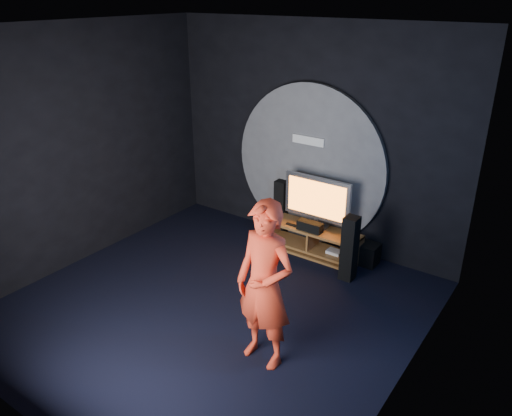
{
  "coord_description": "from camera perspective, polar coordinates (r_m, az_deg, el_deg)",
  "views": [
    {
      "loc": [
        3.64,
        -4.18,
        3.87
      ],
      "look_at": [
        -0.04,
        1.05,
        1.05
      ],
      "focal_mm": 35.0,
      "sensor_mm": 36.0,
      "label": 1
    }
  ],
  "objects": [
    {
      "name": "front_wall",
      "position": [
        4.54,
        -26.5,
        -6.85
      ],
      "size": [
        5.0,
        0.04,
        3.5
      ],
      "primitive_type": "cube",
      "color": "black",
      "rests_on": "ground"
    },
    {
      "name": "tower_speaker_left",
      "position": [
        8.41,
        2.96,
        0.03
      ],
      "size": [
        0.2,
        0.22,
        0.98
      ],
      "primitive_type": "cube",
      "color": "black",
      "rests_on": "ground"
    },
    {
      "name": "tower_speaker_right",
      "position": [
        7.23,
        10.64,
        -4.56
      ],
      "size": [
        0.2,
        0.22,
        0.98
      ],
      "primitive_type": "cube",
      "color": "black",
      "rests_on": "ground"
    },
    {
      "name": "center_speaker",
      "position": [
        7.71,
        6.19,
        -2.09
      ],
      "size": [
        0.4,
        0.15,
        0.15
      ],
      "primitive_type": "cube",
      "color": "black",
      "rests_on": "media_console"
    },
    {
      "name": "right_wall",
      "position": [
        4.82,
        17.82,
        -3.55
      ],
      "size": [
        0.04,
        5.0,
        3.5
      ],
      "primitive_type": "cube",
      "color": "black",
      "rests_on": "ground"
    },
    {
      "name": "media_console",
      "position": [
        7.94,
        6.55,
        -3.94
      ],
      "size": [
        1.53,
        0.45,
        0.45
      ],
      "color": "#A05E31",
      "rests_on": "ground"
    },
    {
      "name": "back_wall",
      "position": [
        7.9,
        6.4,
        8.07
      ],
      "size": [
        5.0,
        0.04,
        3.5
      ],
      "primitive_type": "cube",
      "color": "black",
      "rests_on": "ground"
    },
    {
      "name": "player",
      "position": [
        5.38,
        1.02,
        -8.86
      ],
      "size": [
        0.73,
        0.5,
        1.94
      ],
      "primitive_type": "imported",
      "rotation": [
        0.0,
        0.0,
        -0.06
      ],
      "color": "red",
      "rests_on": "ground"
    },
    {
      "name": "ceiling",
      "position": [
        5.56,
        -6.26,
        19.88
      ],
      "size": [
        5.0,
        5.0,
        0.01
      ],
      "primitive_type": "cube",
      "color": "black",
      "rests_on": "back_wall"
    },
    {
      "name": "left_wall",
      "position": [
        7.73,
        -19.89,
        6.43
      ],
      "size": [
        0.04,
        5.0,
        3.5
      ],
      "primitive_type": "cube",
      "color": "black",
      "rests_on": "ground"
    },
    {
      "name": "wall_disc_panel",
      "position": [
        7.98,
        6.06,
        4.89
      ],
      "size": [
        2.6,
        0.11,
        2.6
      ],
      "color": "#515156",
      "rests_on": "ground"
    },
    {
      "name": "tv",
      "position": [
        7.7,
        6.99,
        0.9
      ],
      "size": [
        1.1,
        0.22,
        0.82
      ],
      "color": "#A4A4AB",
      "rests_on": "media_console"
    },
    {
      "name": "floor",
      "position": [
        6.76,
        -4.93,
        -11.23
      ],
      "size": [
        5.0,
        5.0,
        0.0
      ],
      "primitive_type": "plane",
      "color": "black",
      "rests_on": "ground"
    },
    {
      "name": "remote",
      "position": [
        7.88,
        4.07,
        -1.91
      ],
      "size": [
        0.18,
        0.05,
        0.02
      ],
      "primitive_type": "cube",
      "color": "black",
      "rests_on": "media_console"
    },
    {
      "name": "subwoofer",
      "position": [
        7.81,
        12.68,
        -5.16
      ],
      "size": [
        0.3,
        0.3,
        0.33
      ],
      "primitive_type": "cube",
      "color": "black",
      "rests_on": "ground"
    }
  ]
}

